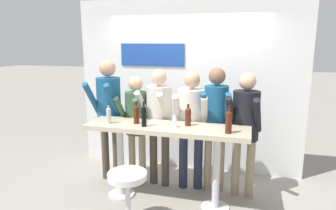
# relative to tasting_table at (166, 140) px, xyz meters

# --- Properties ---
(ground_plane) EXTENTS (40.00, 40.00, 0.00)m
(ground_plane) POSITION_rel_tasting_table_xyz_m (0.00, 0.00, -0.86)
(ground_plane) COLOR gray
(back_wall) EXTENTS (3.68, 0.12, 2.76)m
(back_wall) POSITION_rel_tasting_table_xyz_m (-0.00, 1.23, 0.53)
(back_wall) COLOR white
(back_wall) RESTS_ON ground_plane
(tasting_table) EXTENTS (2.08, 0.54, 1.04)m
(tasting_table) POSITION_rel_tasting_table_xyz_m (0.00, 0.00, 0.00)
(tasting_table) COLOR beige
(tasting_table) RESTS_ON ground_plane
(bar_stool) EXTENTS (0.47, 0.47, 0.64)m
(bar_stool) POSITION_rel_tasting_table_xyz_m (-0.28, -0.61, -0.43)
(bar_stool) COLOR silver
(bar_stool) RESTS_ON ground_plane
(person_far_left) EXTENTS (0.44, 0.57, 1.83)m
(person_far_left) POSITION_rel_tasting_table_xyz_m (-1.00, 0.42, 0.29)
(person_far_left) COLOR #473D33
(person_far_left) RESTS_ON ground_plane
(person_left) EXTENTS (0.41, 0.52, 1.61)m
(person_left) POSITION_rel_tasting_table_xyz_m (-0.57, 0.41, 0.15)
(person_left) COLOR gray
(person_left) RESTS_ON ground_plane
(person_center_left) EXTENTS (0.49, 0.59, 1.71)m
(person_center_left) POSITION_rel_tasting_table_xyz_m (-0.24, 0.45, 0.21)
(person_center_left) COLOR #473D33
(person_center_left) RESTS_ON ground_plane
(person_center) EXTENTS (0.50, 0.59, 1.68)m
(person_center) POSITION_rel_tasting_table_xyz_m (0.23, 0.46, 0.18)
(person_center) COLOR #23283D
(person_center) RESTS_ON ground_plane
(person_center_right) EXTENTS (0.42, 0.54, 1.75)m
(person_center_right) POSITION_rel_tasting_table_xyz_m (0.56, 0.50, 0.24)
(person_center_right) COLOR gray
(person_center_right) RESTS_ON ground_plane
(person_right) EXTENTS (0.47, 0.57, 1.70)m
(person_right) POSITION_rel_tasting_table_xyz_m (0.96, 0.43, 0.20)
(person_right) COLOR gray
(person_right) RESTS_ON ground_plane
(wine_bottle_0) EXTENTS (0.08, 0.08, 0.27)m
(wine_bottle_0) POSITION_rel_tasting_table_xyz_m (0.26, 0.08, 0.32)
(wine_bottle_0) COLOR #4C1E0F
(wine_bottle_0) RESTS_ON tasting_table
(wine_bottle_1) EXTENTS (0.08, 0.08, 0.32)m
(wine_bottle_1) POSITION_rel_tasting_table_xyz_m (0.78, -0.11, 0.34)
(wine_bottle_1) COLOR #4C1E0F
(wine_bottle_1) RESTS_ON tasting_table
(wine_bottle_2) EXTENTS (0.06, 0.06, 0.32)m
(wine_bottle_2) POSITION_rel_tasting_table_xyz_m (-0.26, -0.10, 0.33)
(wine_bottle_2) COLOR black
(wine_bottle_2) RESTS_ON tasting_table
(wine_bottle_3) EXTENTS (0.06, 0.06, 0.25)m
(wine_bottle_3) POSITION_rel_tasting_table_xyz_m (-0.75, -0.09, 0.30)
(wine_bottle_3) COLOR #B7BCC1
(wine_bottle_3) RESTS_ON tasting_table
(wine_bottle_4) EXTENTS (0.07, 0.07, 0.28)m
(wine_bottle_4) POSITION_rel_tasting_table_xyz_m (-0.40, 0.00, 0.32)
(wine_bottle_4) COLOR #4C1E0F
(wine_bottle_4) RESTS_ON tasting_table
(wine_glass_0) EXTENTS (0.07, 0.07, 0.18)m
(wine_glass_0) POSITION_rel_tasting_table_xyz_m (0.12, -0.04, 0.31)
(wine_glass_0) COLOR silver
(wine_glass_0) RESTS_ON tasting_table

